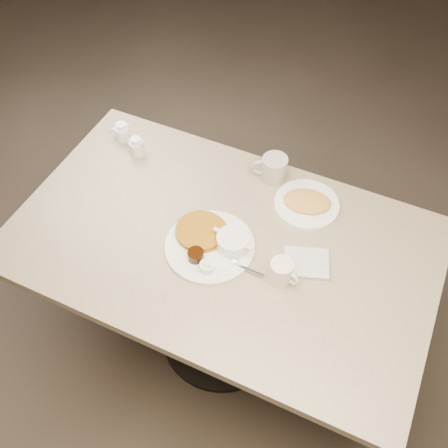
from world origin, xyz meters
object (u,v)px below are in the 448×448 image
at_px(coffee_mug_near, 282,272).
at_px(creamer_left, 122,132).
at_px(main_plate, 213,243).
at_px(coffee_mug_far, 273,168).
at_px(diner_table, 222,267).
at_px(creamer_right, 136,147).
at_px(hash_plate, 307,203).

relative_size(coffee_mug_near, creamer_left, 1.30).
height_order(main_plate, coffee_mug_near, coffee_mug_near).
distance_m(coffee_mug_near, coffee_mug_far, 0.47).
distance_m(diner_table, creamer_right, 0.60).
height_order(diner_table, main_plate, main_plate).
relative_size(coffee_mug_far, creamer_left, 1.72).
bearing_deg(hash_plate, creamer_left, 178.29).
distance_m(main_plate, coffee_mug_far, 0.41).
bearing_deg(coffee_mug_near, creamer_right, 156.83).
bearing_deg(coffee_mug_near, main_plate, 174.19).
relative_size(coffee_mug_far, hash_plate, 0.51).
xyz_separation_m(diner_table, hash_plate, (0.22, 0.28, 0.18)).
relative_size(creamer_left, creamer_right, 0.98).
distance_m(creamer_right, hash_plate, 0.72).
xyz_separation_m(diner_table, coffee_mug_near, (0.25, -0.06, 0.22)).
height_order(coffee_mug_near, creamer_right, coffee_mug_near).
bearing_deg(hash_plate, creamer_right, -178.00).
distance_m(diner_table, coffee_mug_near, 0.34).
bearing_deg(creamer_left, coffee_mug_near, -23.56).
xyz_separation_m(creamer_left, creamer_right, (0.10, -0.05, 0.00)).
bearing_deg(coffee_mug_far, creamer_left, -174.96).
xyz_separation_m(coffee_mug_near, coffee_mug_far, (-0.20, 0.43, 0.00)).
height_order(diner_table, coffee_mug_near, coffee_mug_near).
bearing_deg(diner_table, hash_plate, 51.90).
bearing_deg(creamer_left, hash_plate, -1.71).
xyz_separation_m(coffee_mug_near, creamer_left, (-0.85, 0.37, -0.01)).
xyz_separation_m(coffee_mug_near, hash_plate, (-0.03, 0.35, -0.03)).
xyz_separation_m(diner_table, creamer_left, (-0.60, 0.31, 0.21)).
height_order(diner_table, hash_plate, hash_plate).
xyz_separation_m(main_plate, creamer_left, (-0.58, 0.34, 0.01)).
distance_m(diner_table, coffee_mug_far, 0.43).
distance_m(coffee_mug_far, creamer_right, 0.56).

